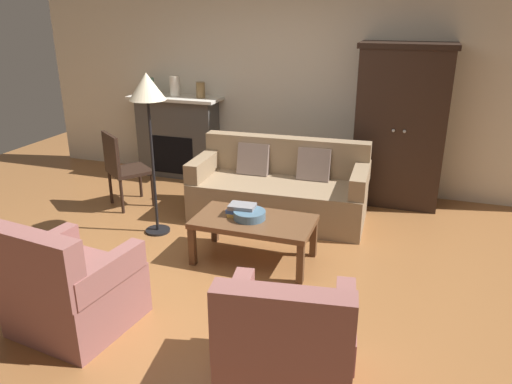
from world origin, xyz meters
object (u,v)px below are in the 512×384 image
mantel_vase_jade (150,86)px  mantel_vase_cream (175,86)px  side_chair_wooden (122,165)px  mantel_vase_bronze (201,90)px  coffee_table (254,225)px  fruit_bowl (250,215)px  armoire (400,126)px  floor_lamp (148,96)px  book_stack (242,210)px  couch (280,190)px  armchair_near_right (287,350)px  armchair_near_left (70,290)px  fireplace (178,136)px

mantel_vase_jade → mantel_vase_cream: size_ratio=0.84×
side_chair_wooden → mantel_vase_bronze: bearing=69.8°
coffee_table → mantel_vase_cream: mantel_vase_cream is taller
fruit_bowl → side_chair_wooden: (-1.86, 0.78, 0.05)m
armoire → floor_lamp: armoire is taller
armoire → side_chair_wooden: armoire is taller
book_stack → floor_lamp: size_ratio=0.16×
couch → armchair_near_right: (0.80, -2.63, -0.00)m
mantel_vase_jade → armchair_near_left: mantel_vase_jade is taller
couch → armchair_near_right: size_ratio=2.22×
fruit_bowl → mantel_vase_bronze: mantel_vase_bronze is taller
armoire → mantel_vase_jade: armoire is taller
mantel_vase_cream → armchair_near_left: size_ratio=0.31×
armchair_near_left → mantel_vase_jade: bearing=110.2°
armoire → side_chair_wooden: (-3.03, -1.19, -0.43)m
fruit_bowl → book_stack: bearing=154.1°
couch → mantel_vase_bronze: bearing=145.2°
book_stack → mantel_vase_jade: 2.96m
fireplace → couch: 2.02m
armoire → mantel_vase_jade: bearing=179.0°
armoire → armchair_near_right: size_ratio=2.14×
couch → mantel_vase_jade: 2.51m
armoire → mantel_vase_jade: 3.34m
armoire → couch: armoire is taller
floor_lamp → armchair_near_left: bearing=-81.6°
book_stack → armchair_near_right: size_ratio=0.29×
fireplace → fruit_bowl: 2.72m
armoire → armchair_near_left: size_ratio=2.14×
book_stack → side_chair_wooden: bearing=157.4°
mantel_vase_cream → side_chair_wooden: 1.46m
mantel_vase_bronze → side_chair_wooden: bearing=-110.2°
couch → coffee_table: 1.08m
fireplace → armoire: (2.95, -0.08, 0.38)m
book_stack → armchair_near_right: armchair_near_right is taller
couch → fruit_bowl: size_ratio=6.58×
armoire → book_stack: 2.35m
couch → book_stack: size_ratio=7.53×
armchair_near_right → side_chair_wooden: 3.53m
fireplace → floor_lamp: (0.64, -1.78, 0.87)m
fruit_bowl → book_stack: 0.11m
armoire → mantel_vase_bronze: 2.59m
fireplace → couch: (1.76, -0.97, -0.25)m
couch → floor_lamp: (-1.11, -0.81, 1.12)m
fireplace → armchair_near_left: (0.89, -3.46, -0.25)m
mantel_vase_bronze → floor_lamp: bearing=-81.6°
mantel_vase_bronze → armoire: bearing=-1.3°
book_stack → armchair_near_right: bearing=-61.2°
fruit_bowl → mantel_vase_bronze: size_ratio=1.44×
armchair_near_right → book_stack: bearing=118.8°
mantel_vase_bronze → armchair_near_right: mantel_vase_bronze is taller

